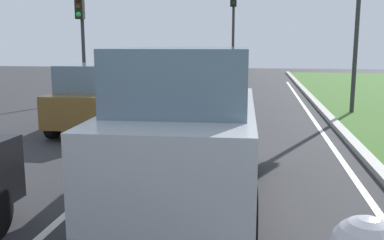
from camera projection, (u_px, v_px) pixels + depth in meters
ground_plane at (183, 135)px, 11.29m from camera, size 60.00×60.00×0.00m
lane_line_center at (157, 134)px, 11.39m from camera, size 0.12×32.00×0.01m
lane_line_right_edge at (327, 139)px, 10.76m from camera, size 0.12×32.00×0.01m
curb_right at (348, 138)px, 10.67m from camera, size 0.24×48.00×0.12m
car_suv_ahead at (187, 125)px, 6.34m from camera, size 2.09×4.56×2.28m
car_hatchback_far at (97, 97)px, 11.84m from camera, size 1.80×3.74×1.78m
traffic_light_near_right at (359, 3)px, 13.85m from camera, size 0.32×0.50×5.25m
traffic_light_overhead_left at (81, 26)px, 17.06m from camera, size 0.32×0.50×4.32m
traffic_light_far_median at (233, 19)px, 22.73m from camera, size 0.32×0.50×5.19m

